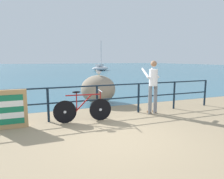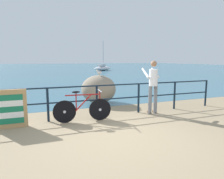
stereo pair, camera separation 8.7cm
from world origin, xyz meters
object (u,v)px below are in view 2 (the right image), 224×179
bicycle (83,109)px  folded_deckchair_stack (10,109)px  seagull (99,72)px  sailboat (102,68)px  person_at_railing (153,84)px  breakwater_boulder_main (99,89)px

bicycle → folded_deckchair_stack: bearing=-177.3°
bicycle → seagull: size_ratio=5.08×
bicycle → sailboat: sailboat is taller
person_at_railing → breakwater_boulder_main: person_at_railing is taller
person_at_railing → seagull: person_at_railing is taller
breakwater_boulder_main → sailboat: bearing=71.8°
person_at_railing → seagull: bearing=33.5°
person_at_railing → folded_deckchair_stack: (-4.33, 0.02, -0.47)m
bicycle → person_at_railing: 2.48m
bicycle → breakwater_boulder_main: bearing=68.5°
breakwater_boulder_main → sailboat: sailboat is taller
folded_deckchair_stack → seagull: seagull is taller
sailboat → seagull: bearing=-146.7°
person_at_railing → sailboat: sailboat is taller
folded_deckchair_stack → sailboat: (11.07, 26.44, -0.10)m
person_at_railing → sailboat: bearing=-9.4°
person_at_railing → folded_deckchair_stack: 4.35m
bicycle → seagull: seagull is taller
person_at_railing → folded_deckchair_stack: bearing=94.5°
seagull → sailboat: sailboat is taller
folded_deckchair_stack → sailboat: sailboat is taller
person_at_railing → sailboat: (6.74, 26.46, -0.57)m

